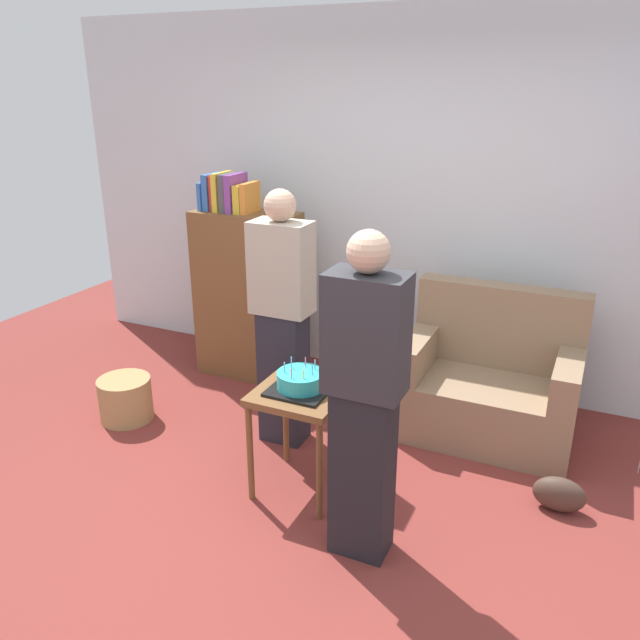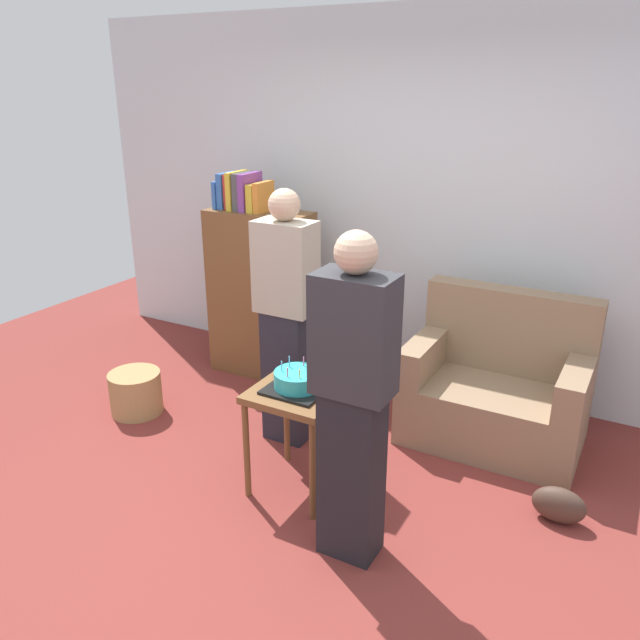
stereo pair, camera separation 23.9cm
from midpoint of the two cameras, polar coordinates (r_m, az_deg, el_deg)
ground_plane at (r=3.54m, az=-0.56°, el=-17.94°), size 8.00×8.00×0.00m
wall_back at (r=4.73m, az=11.87°, el=9.85°), size 6.00×0.10×2.70m
couch at (r=4.29m, az=17.14°, el=-6.07°), size 1.10×0.70×0.96m
bookshelf at (r=4.93m, az=-3.98°, el=2.74°), size 0.80×0.36×1.58m
side_table at (r=3.53m, az=-0.02°, el=-7.69°), size 0.48×0.48×0.63m
birthday_cake at (r=3.46m, az=-0.03°, el=-5.53°), size 0.32×0.32×0.17m
person_blowing_candles at (r=3.91m, az=-1.28°, el=0.12°), size 0.36×0.22×1.63m
person_holding_cake at (r=2.93m, az=5.33°, el=-7.36°), size 0.36×0.22×1.63m
wicker_basket at (r=4.64m, az=-14.80°, el=-6.34°), size 0.36×0.36×0.30m
handbag at (r=3.77m, az=22.44°, el=-15.14°), size 0.28×0.14×0.20m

